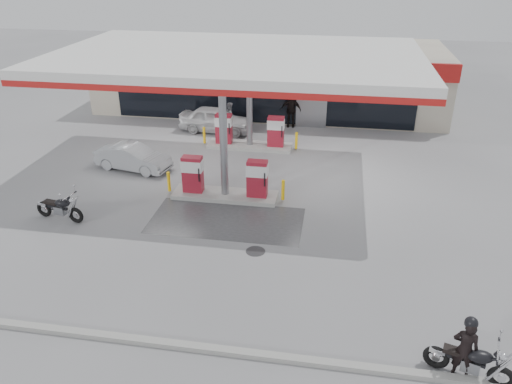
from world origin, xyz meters
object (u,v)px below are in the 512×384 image
Objects in this scene: pump_island_near at (225,182)px; biker_main at (465,349)px; sedan_white at (216,119)px; parked_car_left at (135,98)px; parked_motorcycle at (60,208)px; biker_walking at (291,110)px; pump_island_far at (250,135)px; main_motorcycle at (471,363)px; parked_car_right at (373,109)px; hatchback_silver at (133,157)px; attendant at (230,116)px.

pump_island_near is 11.88m from biker_main.
sedan_white reaches higher than parked_car_left.
parked_motorcycle is 14.97m from biker_walking.
pump_island_near is 1.00× the size of pump_island_far.
main_motorcycle is 0.46× the size of parked_car_right.
sedan_white is at bearing -43.06° from biker_main.
pump_island_far is at bearing -46.02° from biker_main.
biker_main is 19.88m from sedan_white.
sedan_white is (-10.39, 16.96, -0.14)m from biker_main.
pump_island_near is at bearing 149.98° from main_motorcycle.
parked_car_right is 5.39m from biker_walking.
sedan_white is (-2.37, 8.20, 0.02)m from pump_island_near.
pump_island_far reaches higher than hatchback_silver.
pump_island_far is at bearing -128.04° from sedan_white.
pump_island_far is at bearing 146.94° from parked_car_right.
pump_island_far reaches higher than parked_motorcycle.
pump_island_far reaches higher than biker_main.
parked_car_left is (-17.02, 20.81, 0.14)m from main_motorcycle.
pump_island_far reaches higher than parked_car_left.
attendant is 8.95m from parked_car_right.
pump_island_near is 9.97m from biker_walking.
main_motorcycle and parked_motorcycle have the same top height.
biker_main is 15.11m from parked_motorcycle.
main_motorcycle is 0.42m from biker_main.
parked_motorcycle is (-13.97, 5.75, -0.37)m from biker_main.
parked_car_right is (6.70, 6.00, -0.07)m from pump_island_far.
pump_island_far is at bearing -165.56° from attendant.
biker_walking reaches higher than parked_motorcycle.
pump_island_near is 1.11× the size of parked_car_right.
pump_island_near is at bearing -136.84° from parked_car_left.
parked_car_right is at bearing 111.16° from main_motorcycle.
parked_car_left is at bearing -35.52° from biker_main.
pump_island_far reaches higher than attendant.
main_motorcycle is 0.50× the size of sedan_white.
biker_walking is at bearing 79.63° from pump_island_near.
parked_car_left reaches higher than main_motorcycle.
hatchback_silver is at bearing 157.25° from main_motorcycle.
biker_walking is at bearing 126.02° from main_motorcycle.
hatchback_silver is 1.81× the size of biker_walking.
attendant is 7.41m from hatchback_silver.
main_motorcycle is 15.31m from parked_motorcycle.
biker_walking is (1.79, 9.80, 0.31)m from pump_island_near.
attendant is at bearing 136.27° from main_motorcycle.
sedan_white is at bearing 82.57° from parked_motorcycle.
parked_car_left is at bearing 49.63° from attendant.
pump_island_far is 1.39× the size of hatchback_silver.
main_motorcycle is 20.03m from sedan_white.
pump_island_near is at bearing 174.45° from attendant.
main_motorcycle is 20.87m from parked_car_right.
pump_island_near is 1.39× the size of hatchback_silver.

